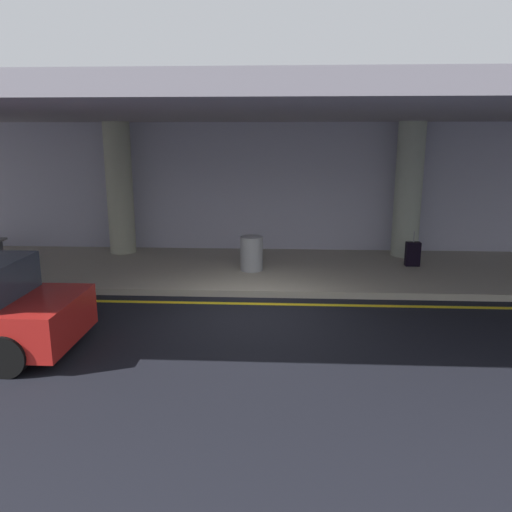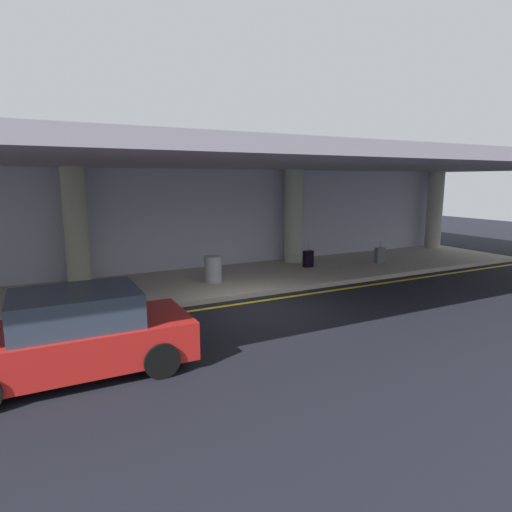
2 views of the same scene
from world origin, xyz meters
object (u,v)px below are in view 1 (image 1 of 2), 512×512
support_column_center (408,190)px  suitcase_upright_secondary (413,254)px  support_column_left_mid (120,189)px  trash_bin_steel (252,253)px

support_column_center → suitcase_upright_secondary: (-0.06, -1.18, -1.51)m
support_column_left_mid → support_column_center: same height
support_column_left_mid → trash_bin_steel: bearing=-25.5°
suitcase_upright_secondary → support_column_center: bearing=92.9°
support_column_left_mid → suitcase_upright_secondary: bearing=-8.4°
support_column_left_mid → support_column_center: (8.00, 0.00, 0.00)m
support_column_center → suitcase_upright_secondary: size_ratio=4.06×
suitcase_upright_secondary → trash_bin_steel: bearing=-165.1°
support_column_center → trash_bin_steel: 4.77m
trash_bin_steel → support_column_center: bearing=23.6°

